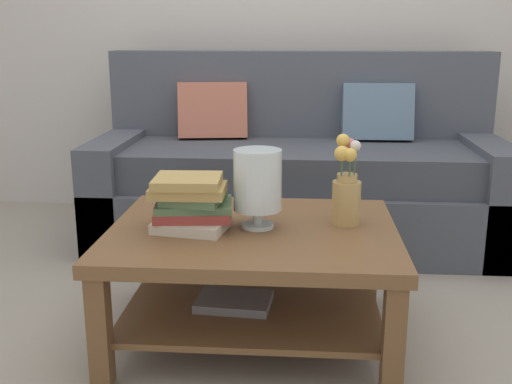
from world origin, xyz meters
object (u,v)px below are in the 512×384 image
object	(u,v)px
glass_hurricane_vase	(258,182)
flower_pitcher	(346,190)
couch	(298,177)
coffee_table	(253,258)
book_stack_main	(191,203)

from	to	relation	value
glass_hurricane_vase	flower_pitcher	world-z (taller)	flower_pitcher
couch	coffee_table	bearing A→B (deg)	-97.44
couch	glass_hurricane_vase	world-z (taller)	couch
couch	book_stack_main	bearing A→B (deg)	-107.09
flower_pitcher	coffee_table	bearing A→B (deg)	-167.77
couch	book_stack_main	size ratio (longest dim) A/B	7.38
book_stack_main	glass_hurricane_vase	distance (m)	0.26
flower_pitcher	couch	bearing A→B (deg)	99.47
couch	glass_hurricane_vase	size ratio (longest dim) A/B	7.54
book_stack_main	flower_pitcher	world-z (taller)	flower_pitcher
flower_pitcher	book_stack_main	bearing A→B (deg)	-169.61
coffee_table	glass_hurricane_vase	world-z (taller)	glass_hurricane_vase
coffee_table	flower_pitcher	bearing A→B (deg)	12.23
glass_hurricane_vase	flower_pitcher	xyz separation A→B (m)	(0.33, 0.07, -0.04)
glass_hurricane_vase	couch	bearing A→B (deg)	83.38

